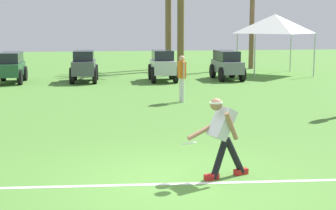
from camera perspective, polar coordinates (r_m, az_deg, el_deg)
The scene contains 11 objects.
ground_plane at distance 8.81m, azimuth 0.51°, elevation -8.32°, with size 80.00×80.00×0.00m, color #4F8434.
field_line_paint at distance 8.60m, azimuth 0.74°, elevation -8.73°, with size 20.09×0.10×0.01m, color white.
frisbee_thrower at distance 8.78m, azimuth 6.03°, elevation -3.10°, with size 1.14×0.50×1.40m.
frisbee_in_flight at distance 8.69m, azimuth 2.33°, elevation -4.27°, with size 0.33×0.33×0.11m.
teammate_midfield at distance 17.16m, azimuth 1.54°, elevation 3.43°, with size 0.24×0.50×1.56m.
parked_car_slot_a at distance 23.84m, azimuth -17.00°, elevation 4.11°, with size 1.15×2.41×1.34m.
parked_car_slot_b at distance 23.43m, azimuth -9.28°, elevation 4.36°, with size 1.27×2.40×1.40m.
parked_car_slot_c at distance 23.44m, azimuth -0.60°, elevation 4.48°, with size 1.23×2.38×1.40m.
parked_car_slot_d at distance 24.23m, azimuth 6.55°, elevation 4.53°, with size 1.17×2.41×1.34m.
palm_tree_left_of_centre at distance 29.99m, azimuth 0.06°, elevation 11.51°, with size 3.01×3.26×6.68m.
event_tent at distance 26.94m, azimuth 11.76°, elevation 8.80°, with size 3.17×3.17×3.06m.
Camera 1 is at (-1.34, -8.30, 2.64)m, focal length 55.00 mm.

